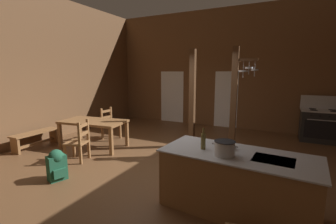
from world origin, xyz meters
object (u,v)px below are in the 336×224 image
(bench_along_left_wall, at_px, (36,137))
(mixing_bowl_on_counter, at_px, (230,147))
(kitchen_island, at_px, (236,182))
(dining_table, at_px, (93,124))
(ladderback_chair_near_window, at_px, (110,124))
(stove_range, at_px, (321,125))
(stockpot_on_counter, at_px, (225,148))
(ladderback_chair_by_post, at_px, (79,142))
(backpack, at_px, (57,164))
(bottle_tall_on_counter, at_px, (203,141))

(bench_along_left_wall, bearing_deg, mixing_bowl_on_counter, -4.28)
(bench_along_left_wall, height_order, mixing_bowl_on_counter, mixing_bowl_on_counter)
(kitchen_island, relative_size, mixing_bowl_on_counter, 13.08)
(dining_table, height_order, ladderback_chair_near_window, ladderback_chair_near_window)
(stove_range, height_order, bench_along_left_wall, stove_range)
(stove_range, distance_m, stockpot_on_counter, 5.22)
(ladderback_chair_by_post, relative_size, mixing_bowl_on_counter, 5.58)
(stockpot_on_counter, bearing_deg, mixing_bowl_on_counter, 89.29)
(backpack, bearing_deg, bench_along_left_wall, 154.15)
(kitchen_island, xyz_separation_m, backpack, (-3.21, -0.51, -0.12))
(kitchen_island, height_order, bench_along_left_wall, kitchen_island)
(kitchen_island, relative_size, backpack, 3.74)
(stockpot_on_counter, xyz_separation_m, mixing_bowl_on_counter, (0.00, 0.33, -0.07))
(kitchen_island, bearing_deg, stove_range, 71.65)
(ladderback_chair_near_window, height_order, bottle_tall_on_counter, bottle_tall_on_counter)
(ladderback_chair_near_window, height_order, backpack, ladderback_chair_near_window)
(ladderback_chair_near_window, bearing_deg, dining_table, -77.91)
(backpack, height_order, stockpot_on_counter, stockpot_on_counter)
(stove_range, xyz_separation_m, ladderback_chair_by_post, (-5.17, -4.34, -0.03))
(dining_table, bearing_deg, ladderback_chair_by_post, -65.46)
(bench_along_left_wall, bearing_deg, stove_range, 31.00)
(ladderback_chair_near_window, xyz_separation_m, mixing_bowl_on_counter, (4.05, -2.01, 0.46))
(ladderback_chair_by_post, bearing_deg, mixing_bowl_on_counter, -3.90)
(ladderback_chair_by_post, relative_size, backpack, 1.59)
(stove_range, relative_size, ladderback_chair_by_post, 1.39)
(ladderback_chair_near_window, bearing_deg, bottle_tall_on_counter, -30.81)
(dining_table, bearing_deg, kitchen_island, -17.86)
(dining_table, distance_m, bench_along_left_wall, 1.61)
(dining_table, relative_size, ladderback_chair_by_post, 1.90)
(dining_table, distance_m, ladderback_chair_by_post, 1.01)
(ladderback_chair_near_window, distance_m, bench_along_left_wall, 2.01)
(dining_table, height_order, backpack, dining_table)
(stove_range, relative_size, backpack, 2.21)
(ladderback_chair_by_post, height_order, stockpot_on_counter, stockpot_on_counter)
(bench_along_left_wall, bearing_deg, stockpot_on_counter, -7.85)
(dining_table, xyz_separation_m, ladderback_chair_near_window, (-0.19, 0.87, -0.20))
(ladderback_chair_by_post, relative_size, bench_along_left_wall, 0.78)
(ladderback_chair_near_window, distance_m, backpack, 2.85)
(mixing_bowl_on_counter, distance_m, bottle_tall_on_counter, 0.42)
(kitchen_island, distance_m, mixing_bowl_on_counter, 0.52)
(kitchen_island, height_order, mixing_bowl_on_counter, mixing_bowl_on_counter)
(ladderback_chair_by_post, xyz_separation_m, bottle_tall_on_counter, (3.10, -0.43, 0.56))
(dining_table, height_order, mixing_bowl_on_counter, mixing_bowl_on_counter)
(stove_range, bearing_deg, stockpot_on_counter, -109.30)
(stove_range, relative_size, ladderback_chair_near_window, 1.39)
(stove_range, relative_size, mixing_bowl_on_counter, 7.75)
(mixing_bowl_on_counter, bearing_deg, stockpot_on_counter, -90.71)
(dining_table, bearing_deg, stockpot_on_counter, -20.80)
(dining_table, xyz_separation_m, ladderback_chair_by_post, (0.41, -0.90, -0.20))
(backpack, bearing_deg, dining_table, 114.03)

